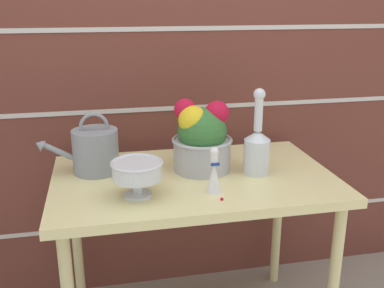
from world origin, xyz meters
TOP-DOWN VIEW (x-y plane):
  - brick_wall at (0.00, 0.44)m, footprint 3.60×0.08m
  - patio_table at (0.00, 0.00)m, footprint 1.10×0.68m
  - watering_can at (-0.38, 0.12)m, footprint 0.33×0.18m
  - crystal_pedestal_bowl at (-0.23, -0.15)m, footprint 0.18×0.18m
  - flower_planter at (0.04, 0.06)m, footprint 0.25×0.25m
  - glass_decanter at (0.25, -0.03)m, footprint 0.10×0.10m
  - figurine_vase at (0.04, -0.17)m, footprint 0.06×0.06m
  - fallen_petal at (0.05, -0.24)m, footprint 0.01×0.01m

SIDE VIEW (x-z plane):
  - patio_table at x=0.00m, z-range 0.29..1.03m
  - fallen_petal at x=0.05m, z-range 0.74..0.75m
  - figurine_vase at x=0.04m, z-range 0.72..0.90m
  - watering_can at x=-0.38m, z-range 0.71..0.95m
  - crystal_pedestal_bowl at x=-0.23m, z-range 0.77..0.90m
  - glass_decanter at x=0.25m, z-range 0.68..1.02m
  - flower_planter at x=0.04m, z-range 0.73..1.02m
  - brick_wall at x=0.00m, z-range 0.00..2.20m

